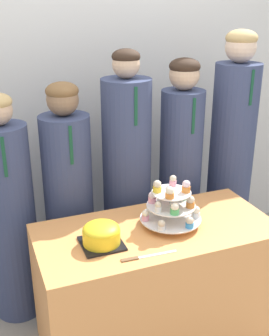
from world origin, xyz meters
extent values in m
cube|color=silver|center=(0.00, 1.35, 1.35)|extent=(9.00, 0.06, 2.70)
cube|color=#EF9951|center=(0.00, 0.30, 0.36)|extent=(1.26, 0.60, 0.72)
cube|color=black|center=(-0.31, 0.26, 0.72)|extent=(0.20, 0.20, 0.01)
cylinder|color=yellow|center=(-0.31, 0.26, 0.77)|extent=(0.18, 0.18, 0.07)
ellipsoid|color=yellow|center=(-0.31, 0.26, 0.80)|extent=(0.18, 0.18, 0.06)
cube|color=silver|center=(-0.10, 0.08, 0.72)|extent=(0.19, 0.03, 0.00)
cube|color=brown|center=(-0.23, 0.08, 0.72)|extent=(0.08, 0.02, 0.01)
cylinder|color=silver|center=(0.09, 0.31, 0.81)|extent=(0.02, 0.02, 0.19)
cylinder|color=silver|center=(0.09, 0.31, 0.76)|extent=(0.33, 0.33, 0.01)
cylinder|color=silver|center=(0.09, 0.31, 0.83)|extent=(0.26, 0.26, 0.01)
cylinder|color=silver|center=(0.09, 0.31, 0.91)|extent=(0.21, 0.21, 0.01)
cylinder|color=#4CB766|center=(0.17, 0.42, 0.77)|extent=(0.04, 0.04, 0.03)
sphere|color=beige|center=(0.17, 0.42, 0.80)|extent=(0.04, 0.04, 0.04)
cylinder|color=yellow|center=(0.03, 0.44, 0.77)|extent=(0.04, 0.04, 0.03)
sphere|color=silver|center=(0.03, 0.44, 0.80)|extent=(0.04, 0.04, 0.04)
cylinder|color=pink|center=(-0.05, 0.34, 0.77)|extent=(0.04, 0.04, 0.03)
sphere|color=#F4E5C6|center=(-0.05, 0.34, 0.80)|extent=(0.04, 0.04, 0.04)
cylinder|color=white|center=(-0.01, 0.22, 0.77)|extent=(0.04, 0.04, 0.02)
sphere|color=beige|center=(-0.01, 0.22, 0.79)|extent=(0.04, 0.04, 0.04)
cylinder|color=#3893DB|center=(0.13, 0.19, 0.77)|extent=(0.04, 0.04, 0.03)
sphere|color=beige|center=(0.13, 0.19, 0.80)|extent=(0.04, 0.04, 0.04)
cylinder|color=white|center=(0.21, 0.27, 0.77)|extent=(0.05, 0.05, 0.03)
sphere|color=#F4E5C6|center=(0.21, 0.27, 0.80)|extent=(0.04, 0.04, 0.04)
cylinder|color=#4CB766|center=(0.06, 0.22, 0.85)|extent=(0.04, 0.04, 0.03)
sphere|color=#F4E5C6|center=(0.06, 0.22, 0.88)|extent=(0.04, 0.04, 0.04)
cylinder|color=orange|center=(0.17, 0.25, 0.85)|extent=(0.04, 0.04, 0.03)
sphere|color=beige|center=(0.17, 0.25, 0.88)|extent=(0.04, 0.04, 0.04)
cylinder|color=#4CB766|center=(0.18, 0.36, 0.85)|extent=(0.04, 0.04, 0.03)
sphere|color=silver|center=(0.18, 0.36, 0.88)|extent=(0.04, 0.04, 0.04)
cylinder|color=#E5333D|center=(0.10, 0.41, 0.85)|extent=(0.05, 0.05, 0.03)
sphere|color=beige|center=(0.10, 0.41, 0.88)|extent=(0.04, 0.04, 0.04)
cylinder|color=pink|center=(0.01, 0.38, 0.85)|extent=(0.04, 0.04, 0.03)
sphere|color=silver|center=(0.01, 0.38, 0.88)|extent=(0.04, 0.04, 0.04)
cylinder|color=white|center=(-0.01, 0.27, 0.85)|extent=(0.04, 0.04, 0.03)
sphere|color=beige|center=(-0.01, 0.27, 0.88)|extent=(0.03, 0.03, 0.03)
cylinder|color=yellow|center=(0.02, 0.34, 0.93)|extent=(0.05, 0.05, 0.03)
sphere|color=beige|center=(0.02, 0.34, 0.95)|extent=(0.04, 0.04, 0.04)
cylinder|color=orange|center=(0.05, 0.25, 0.92)|extent=(0.05, 0.05, 0.03)
sphere|color=#F4E5C6|center=(0.05, 0.25, 0.95)|extent=(0.04, 0.04, 0.04)
cylinder|color=orange|center=(0.16, 0.29, 0.93)|extent=(0.04, 0.04, 0.03)
sphere|color=silver|center=(0.16, 0.29, 0.95)|extent=(0.04, 0.04, 0.04)
cylinder|color=pink|center=(0.13, 0.38, 0.93)|extent=(0.04, 0.04, 0.03)
sphere|color=beige|center=(0.13, 0.38, 0.95)|extent=(0.04, 0.04, 0.04)
cylinder|color=#384266|center=(-0.70, 0.84, 0.60)|extent=(0.30, 0.30, 1.21)
cube|color=#14472D|center=(-0.70, 0.69, 1.08)|extent=(0.02, 0.01, 0.22)
cylinder|color=#384266|center=(-0.34, 0.84, 0.61)|extent=(0.29, 0.29, 1.23)
sphere|color=#8E6B4C|center=(-0.34, 0.84, 1.32)|extent=(0.18, 0.18, 0.18)
ellipsoid|color=brown|center=(-0.34, 0.84, 1.37)|extent=(0.18, 0.18, 0.10)
cube|color=#14472D|center=(-0.34, 0.69, 1.10)|extent=(0.02, 0.01, 0.22)
cylinder|color=#384266|center=(0.03, 0.84, 0.71)|extent=(0.30, 0.30, 1.41)
sphere|color=#D6AD89|center=(0.03, 0.84, 1.49)|extent=(0.16, 0.16, 0.16)
ellipsoid|color=#332319|center=(0.03, 0.84, 1.54)|extent=(0.16, 0.16, 0.09)
cube|color=#14472D|center=(0.03, 0.68, 1.28)|extent=(0.02, 0.01, 0.22)
cylinder|color=#384266|center=(0.41, 0.84, 0.66)|extent=(0.28, 0.28, 1.32)
sphere|color=#D6AD89|center=(0.41, 0.84, 1.41)|extent=(0.19, 0.19, 0.19)
ellipsoid|color=#332319|center=(0.41, 0.84, 1.46)|extent=(0.19, 0.19, 0.10)
cube|color=#14472D|center=(0.41, 0.70, 1.19)|extent=(0.02, 0.01, 0.22)
cylinder|color=#384266|center=(0.80, 0.84, 0.73)|extent=(0.30, 0.30, 1.46)
sphere|color=beige|center=(0.80, 0.84, 1.56)|extent=(0.20, 0.20, 0.20)
ellipsoid|color=tan|center=(0.80, 0.84, 1.61)|extent=(0.20, 0.20, 0.11)
cube|color=#14472D|center=(0.80, 0.69, 1.33)|extent=(0.02, 0.01, 0.22)
camera|label=1|loc=(-0.81, -1.46, 1.83)|focal=45.00mm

